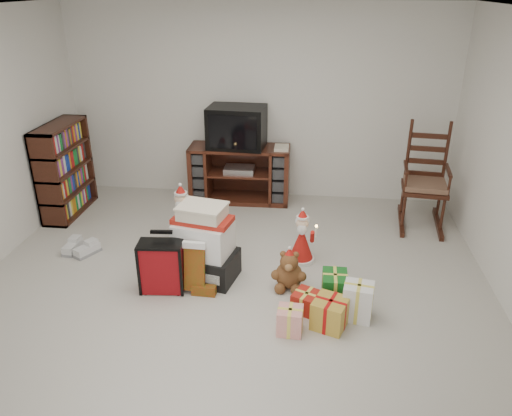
{
  "coord_description": "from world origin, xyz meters",
  "views": [
    {
      "loc": [
        0.71,
        -3.9,
        2.69
      ],
      "look_at": [
        0.19,
        0.6,
        0.64
      ],
      "focal_mm": 35.0,
      "sensor_mm": 36.0,
      "label": 1
    }
  ],
  "objects": [
    {
      "name": "gift_pile",
      "position": [
        -0.28,
        0.27,
        0.34
      ],
      "size": [
        0.69,
        0.56,
        0.77
      ],
      "rotation": [
        0.0,
        0.0,
        -0.2
      ],
      "color": "black",
      "rests_on": "floor"
    },
    {
      "name": "rocking_chair",
      "position": [
        2.06,
        1.81,
        0.44
      ],
      "size": [
        0.6,
        0.9,
        1.28
      ],
      "rotation": [
        0.0,
        0.0,
        -0.11
      ],
      "color": "#3E1910",
      "rests_on": "floor"
    },
    {
      "name": "santa_figurine",
      "position": [
        0.65,
        0.71,
        0.23
      ],
      "size": [
        0.29,
        0.28,
        0.6
      ],
      "color": "#B41813",
      "rests_on": "floor"
    },
    {
      "name": "gift_cluster",
      "position": [
        0.9,
        -0.25,
        0.13
      ],
      "size": [
        0.75,
        0.85,
        0.26
      ],
      "color": "#A41D12",
      "rests_on": "floor"
    },
    {
      "name": "stocking",
      "position": [
        -0.32,
        0.01,
        0.27
      ],
      "size": [
        0.25,
        0.12,
        0.53
      ],
      "primitive_type": null,
      "rotation": [
        0.0,
        0.0,
        -0.04
      ],
      "color": "#0B6615",
      "rests_on": "floor"
    },
    {
      "name": "crt_television",
      "position": [
        -0.25,
        2.24,
        1.01
      ],
      "size": [
        0.74,
        0.56,
        0.52
      ],
      "rotation": [
        0.0,
        0.0,
        -0.06
      ],
      "color": "black",
      "rests_on": "tv_stand"
    },
    {
      "name": "tv_stand",
      "position": [
        -0.22,
        2.24,
        0.37
      ],
      "size": [
        1.31,
        0.49,
        0.75
      ],
      "rotation": [
        0.0,
        0.0,
        0.02
      ],
      "color": "#4B1E15",
      "rests_on": "floor"
    },
    {
      "name": "red_suitcase",
      "position": [
        -0.63,
        -0.0,
        0.26
      ],
      "size": [
        0.41,
        0.24,
        0.6
      ],
      "rotation": [
        0.0,
        0.0,
        0.08
      ],
      "color": "maroon",
      "rests_on": "floor"
    },
    {
      "name": "bookshelf",
      "position": [
        -2.31,
        1.6,
        0.55
      ],
      "size": [
        0.31,
        0.94,
        1.15
      ],
      "color": "#3E1910",
      "rests_on": "floor"
    },
    {
      "name": "sneaker_pair",
      "position": [
        -1.74,
        0.6,
        0.05
      ],
      "size": [
        0.38,
        0.32,
        0.1
      ],
      "rotation": [
        0.0,
        0.0,
        -0.24
      ],
      "color": "silver",
      "rests_on": "floor"
    },
    {
      "name": "mrs_claus_figurine",
      "position": [
        -0.7,
        1.04,
        0.26
      ],
      "size": [
        0.33,
        0.31,
        0.67
      ],
      "color": "#B41813",
      "rests_on": "floor"
    },
    {
      "name": "teddy_bear",
      "position": [
        0.55,
        0.18,
        0.17
      ],
      "size": [
        0.26,
        0.23,
        0.39
      ],
      "color": "brown",
      "rests_on": "floor"
    },
    {
      "name": "room",
      "position": [
        0.0,
        0.0,
        1.25
      ],
      "size": [
        5.01,
        5.01,
        2.51
      ],
      "color": "#B5B1A6",
      "rests_on": "ground"
    }
  ]
}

